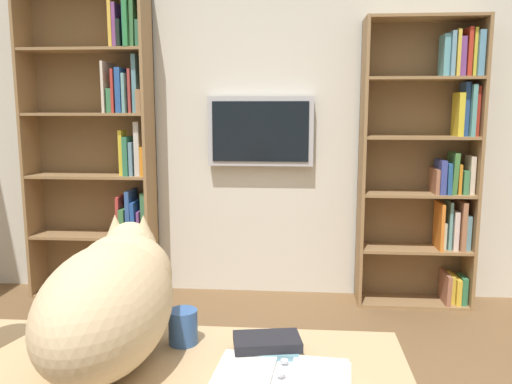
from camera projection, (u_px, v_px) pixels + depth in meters
The scene contains 8 objects.
wall_back at pixel (252, 113), 3.81m from camera, with size 4.52×0.06×2.70m, color silver.
bookshelf_left at pixel (432, 163), 3.60m from camera, with size 0.79×0.28×1.99m.
bookshelf_right at pixel (106, 146), 3.77m from camera, with size 0.91×0.28×2.24m.
wall_mounted_tv at pixel (261, 131), 3.75m from camera, with size 0.76×0.07×0.50m.
cat at pixel (112, 297), 1.32m from camera, with size 0.32×0.69×0.35m.
open_binder at pixel (281, 378), 1.24m from camera, with size 0.35×0.25×0.02m.
coffee_mug at pixel (183, 327), 1.43m from camera, with size 0.08×0.08×0.10m, color #335999.
desk_book_stack at pixel (267, 345), 1.37m from camera, with size 0.19×0.13×0.05m.
Camera 1 is at (-0.34, 1.61, 1.38)m, focal length 36.45 mm.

